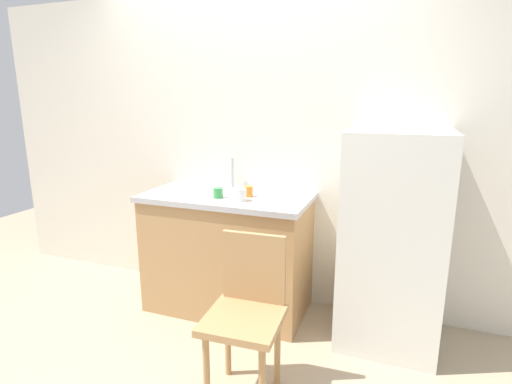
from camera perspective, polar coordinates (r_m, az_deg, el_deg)
ground_plane at (r=2.78m, az=-8.31°, el=-22.21°), size 8.00×8.00×0.00m
back_wall at (r=3.20m, az=-0.43°, el=6.10°), size 4.80×0.10×2.42m
cabinet_base at (r=3.11m, az=-4.04°, el=-8.89°), size 1.20×0.60×0.87m
countertop at (r=2.97m, az=-4.19°, el=-0.72°), size 1.24×0.64×0.04m
faucet at (r=3.19m, az=-3.41°, el=2.84°), size 0.02×0.02×0.24m
refrigerator at (r=2.76m, az=18.83°, el=-6.47°), size 0.63×0.61×1.42m
chair at (r=2.25m, az=-1.31°, el=-16.39°), size 0.42×0.42×0.89m
cup_white at (r=2.77m, az=-2.22°, el=-0.39°), size 0.08×0.08×0.09m
cup_green at (r=2.86m, az=-5.43°, el=-0.12°), size 0.07×0.07×0.07m
cup_orange at (r=2.89m, az=-1.10°, el=0.10°), size 0.06×0.06×0.08m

